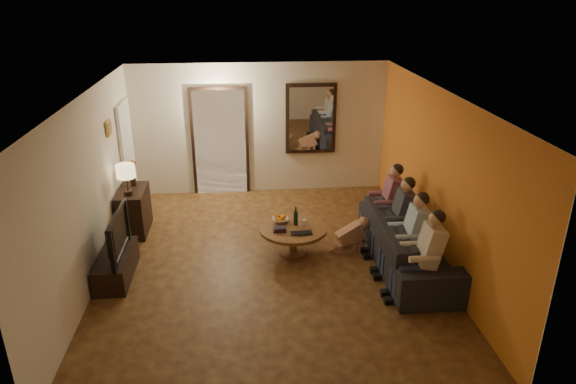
{
  "coord_description": "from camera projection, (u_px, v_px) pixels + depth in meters",
  "views": [
    {
      "loc": [
        -0.36,
        -6.86,
        4.0
      ],
      "look_at": [
        0.3,
        0.3,
        1.05
      ],
      "focal_mm": 32.0,
      "sensor_mm": 36.0,
      "label": 1
    }
  ],
  "objects": [
    {
      "name": "coffee_table",
      "position": [
        293.0,
        240.0,
        8.09
      ],
      "size": [
        1.27,
        1.27,
        0.45
      ],
      "primitive_type": "cylinder",
      "rotation": [
        0.0,
        0.0,
        -0.22
      ],
      "color": "brown",
      "rests_on": "floor"
    },
    {
      "name": "laptop",
      "position": [
        302.0,
        235.0,
        7.75
      ],
      "size": [
        0.33,
        0.22,
        0.03
      ],
      "primitive_type": "imported",
      "rotation": [
        0.0,
        0.0,
        0.02
      ],
      "color": "black",
      "rests_on": "coffee_table"
    },
    {
      "name": "door_trim",
      "position": [
        220.0,
        143.0,
        10.13
      ],
      "size": [
        1.12,
        0.04,
        2.22
      ],
      "primitive_type": "cube",
      "color": "black",
      "rests_on": "floor"
    },
    {
      "name": "mirror_frame",
      "position": [
        311.0,
        119.0,
        10.11
      ],
      "size": [
        1.0,
        0.05,
        1.4
      ],
      "primitive_type": "cube",
      "color": "black",
      "rests_on": "back_wall"
    },
    {
      "name": "kitchen_doorway",
      "position": [
        220.0,
        143.0,
        10.14
      ],
      "size": [
        1.0,
        0.06,
        2.1
      ],
      "primitive_type": "cube",
      "color": "#FFE0A5",
      "rests_on": "floor"
    },
    {
      "name": "art_canvas",
      "position": [
        110.0,
        128.0,
        8.15
      ],
      "size": [
        0.01,
        0.22,
        0.18
      ],
      "primitive_type": "cube",
      "color": "brown",
      "rests_on": "left_wall"
    },
    {
      "name": "wine_bottle",
      "position": [
        296.0,
        216.0,
        8.04
      ],
      "size": [
        0.07,
        0.07,
        0.31
      ],
      "primitive_type": null,
      "color": "black",
      "rests_on": "coffee_table"
    },
    {
      "name": "table_lamp",
      "position": [
        127.0,
        180.0,
        8.29
      ],
      "size": [
        0.3,
        0.3,
        0.54
      ],
      "primitive_type": null,
      "color": "beige",
      "rests_on": "dresser"
    },
    {
      "name": "dog",
      "position": [
        351.0,
        234.0,
        8.16
      ],
      "size": [
        0.6,
        0.36,
        0.56
      ],
      "primitive_type": null,
      "rotation": [
        0.0,
        0.0,
        0.23
      ],
      "color": "#B27252",
      "rests_on": "floor"
    },
    {
      "name": "book_stack",
      "position": [
        280.0,
        229.0,
        7.88
      ],
      "size": [
        0.2,
        0.15,
        0.07
      ],
      "primitive_type": null,
      "color": "black",
      "rests_on": "coffee_table"
    },
    {
      "name": "person_d",
      "position": [
        388.0,
        205.0,
        8.45
      ],
      "size": [
        0.6,
        0.4,
        1.2
      ],
      "primitive_type": null,
      "color": "tan",
      "rests_on": "sofa"
    },
    {
      "name": "right_wall",
      "position": [
        438.0,
        179.0,
        7.58
      ],
      "size": [
        0.02,
        6.0,
        2.6
      ],
      "primitive_type": "cube",
      "color": "beige",
      "rests_on": "floor"
    },
    {
      "name": "white_door",
      "position": [
        128.0,
        158.0,
        9.39
      ],
      "size": [
        0.06,
        0.85,
        2.04
      ],
      "primitive_type": "cube",
      "color": "white",
      "rests_on": "floor"
    },
    {
      "name": "mirror_glass",
      "position": [
        311.0,
        119.0,
        10.08
      ],
      "size": [
        0.86,
        0.02,
        1.26
      ],
      "primitive_type": "cube",
      "color": "white",
      "rests_on": "back_wall"
    },
    {
      "name": "sofa",
      "position": [
        409.0,
        242.0,
        7.71
      ],
      "size": [
        2.56,
        1.02,
        0.75
      ],
      "primitive_type": "imported",
      "rotation": [
        0.0,
        0.0,
        1.56
      ],
      "color": "black",
      "rests_on": "floor"
    },
    {
      "name": "framed_art",
      "position": [
        109.0,
        128.0,
        8.15
      ],
      "size": [
        0.03,
        0.28,
        0.24
      ],
      "primitive_type": "cube",
      "color": "#B28C33",
      "rests_on": "left_wall"
    },
    {
      "name": "flower_vase",
      "position": [
        132.0,
        173.0,
        8.71
      ],
      "size": [
        0.14,
        0.14,
        0.44
      ],
      "primitive_type": null,
      "color": "red",
      "rests_on": "dresser"
    },
    {
      "name": "front_wall",
      "position": [
        289.0,
        306.0,
        4.61
      ],
      "size": [
        5.0,
        0.02,
        2.6
      ],
      "primitive_type": "cube",
      "color": "beige",
      "rests_on": "floor"
    },
    {
      "name": "person_c",
      "position": [
        398.0,
        220.0,
        7.89
      ],
      "size": [
        0.6,
        0.4,
        1.2
      ],
      "primitive_type": null,
      "color": "tan",
      "rests_on": "sofa"
    },
    {
      "name": "dresser",
      "position": [
        134.0,
        211.0,
        8.74
      ],
      "size": [
        0.45,
        0.86,
        0.77
      ],
      "primitive_type": "cube",
      "color": "black",
      "rests_on": "floor"
    },
    {
      "name": "fridge_glimpse",
      "position": [
        233.0,
        150.0,
        10.23
      ],
      "size": [
        0.45,
        0.03,
        1.7
      ],
      "primitive_type": "cube",
      "color": "silver",
      "rests_on": "floor"
    },
    {
      "name": "oranges",
      "position": [
        281.0,
        216.0,
        8.15
      ],
      "size": [
        0.2,
        0.2,
        0.08
      ],
      "primitive_type": null,
      "color": "orange",
      "rests_on": "bowl"
    },
    {
      "name": "person_b",
      "position": [
        410.0,
        238.0,
        7.34
      ],
      "size": [
        0.6,
        0.4,
        1.2
      ],
      "primitive_type": null,
      "color": "tan",
      "rests_on": "sofa"
    },
    {
      "name": "person_a",
      "position": [
        424.0,
        259.0,
        6.79
      ],
      "size": [
        0.6,
        0.4,
        1.2
      ],
      "primitive_type": null,
      "color": "tan",
      "rests_on": "sofa"
    },
    {
      "name": "left_wall",
      "position": [
        91.0,
        191.0,
        7.16
      ],
      "size": [
        0.02,
        6.0,
        2.6
      ],
      "primitive_type": "cube",
      "color": "beige",
      "rests_on": "floor"
    },
    {
      "name": "wine_glass",
      "position": [
        304.0,
        223.0,
        8.04
      ],
      "size": [
        0.06,
        0.06,
        0.1
      ],
      "primitive_type": "cylinder",
      "color": "silver",
      "rests_on": "coffee_table"
    },
    {
      "name": "tv_stand",
      "position": [
        116.0,
        265.0,
        7.44
      ],
      "size": [
        0.45,
        1.13,
        0.38
      ],
      "primitive_type": "cube",
      "color": "black",
      "rests_on": "floor"
    },
    {
      "name": "floor",
      "position": [
        270.0,
        263.0,
        7.86
      ],
      "size": [
        5.0,
        6.0,
        0.01
      ],
      "primitive_type": "cube",
      "color": "#3C1C10",
      "rests_on": "ground"
    },
    {
      "name": "tv",
      "position": [
        112.0,
        234.0,
        7.25
      ],
      "size": [
        1.11,
        0.15,
        0.64
      ],
      "primitive_type": "imported",
      "rotation": [
        0.0,
        0.0,
        1.57
      ],
      "color": "black",
      "rests_on": "tv_stand"
    },
    {
      "name": "orange_accent",
      "position": [
        437.0,
        179.0,
        7.58
      ],
      "size": [
        0.01,
        6.0,
        2.6
      ],
      "primitive_type": "cube",
      "color": "orange",
      "rests_on": "right_wall"
    },
    {
      "name": "bowl",
      "position": [
        281.0,
        220.0,
        8.18
      ],
      "size": [
        0.26,
        0.26,
        0.06
      ],
      "primitive_type": "imported",
      "color": "white",
      "rests_on": "coffee_table"
    },
    {
      "name": "ceiling",
      "position": [
        268.0,
        94.0,
        6.88
      ],
      "size": [
        5.0,
        6.0,
        0.01
      ],
      "primitive_type": "cube",
      "color": "white",
      "rests_on": "back_wall"
    },
    {
      "name": "back_wall",
      "position": [
        260.0,
        129.0,
        10.13
      ],
      "size": [
        5.0,
        0.02,
        2.6
      ],
      "primitive_type": "cube",
      "color": "beige",
      "rests_on": "floor"
    }
  ]
}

